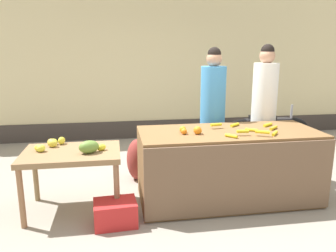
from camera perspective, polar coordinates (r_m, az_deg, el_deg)
name	(u,v)px	position (r m, az deg, el deg)	size (l,w,h in m)	color
ground_plane	(196,201)	(4.18, 4.73, -12.59)	(24.00, 24.00, 0.00)	gray
market_wall_back	(160,62)	(6.87, -1.46, 10.91)	(8.83, 0.23, 3.15)	beige
fruit_stall_counter	(228,166)	(4.11, 10.24, -6.71)	(2.12, 0.91, 0.86)	brown
side_table_wooden	(72,159)	(3.87, -16.12, -5.38)	(1.06, 0.75, 0.70)	olive
banana_bunch_pile	(251,129)	(4.01, 14.02, -0.54)	(0.82, 0.63, 0.07)	gold
orange_pile	(192,130)	(3.79, 4.09, -0.75)	(0.24, 0.18, 0.09)	orange
mango_papaya_pile	(72,146)	(3.85, -16.11, -3.24)	(0.80, 0.56, 0.14)	gold
vendor_woman_blue_shirt	(212,115)	(4.62, 7.62, 1.96)	(0.34, 0.34, 1.83)	#33333D
vendor_woman_white_shirt	(264,112)	(4.84, 16.04, 2.32)	(0.34, 0.34, 1.87)	#33333D
parked_motorcycle	(267,133)	(5.97, 16.55, -1.08)	(1.60, 0.18, 0.88)	black
produce_crate	(115,213)	(3.64, -9.00, -14.50)	(0.44, 0.32, 0.26)	red
produce_sack	(137,159)	(4.71, -5.25, -5.72)	(0.36, 0.30, 0.58)	maroon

